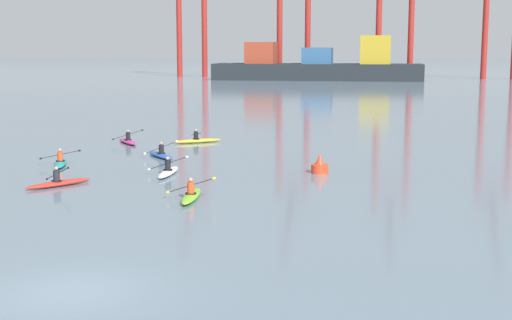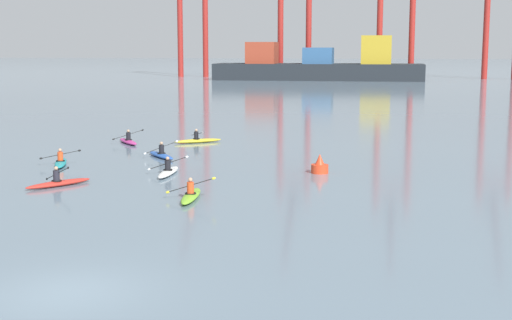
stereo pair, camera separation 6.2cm
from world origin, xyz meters
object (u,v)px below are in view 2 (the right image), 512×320
(kayak_yellow, at_px, (198,140))
(kayak_teal, at_px, (61,162))
(container_barge, at_px, (320,66))
(kayak_white, at_px, (168,171))
(kayak_magenta, at_px, (128,141))
(kayak_lime, at_px, (191,195))
(kayak_red, at_px, (58,183))
(kayak_blue, at_px, (161,155))
(channel_buoy, at_px, (320,166))

(kayak_yellow, height_order, kayak_teal, same)
(container_barge, distance_m, kayak_white, 109.96)
(kayak_magenta, height_order, kayak_lime, kayak_lime)
(kayak_red, distance_m, kayak_lime, 7.13)
(kayak_blue, bearing_deg, kayak_teal, -141.41)
(container_barge, xyz_separation_m, kayak_magenta, (-4.99, -98.50, -2.51))
(container_barge, xyz_separation_m, kayak_lime, (3.84, -115.61, -2.51))
(kayak_yellow, xyz_separation_m, kayak_white, (1.62, -12.59, 0.00))
(channel_buoy, relative_size, kayak_white, 0.29)
(kayak_yellow, bearing_deg, kayak_red, -98.98)
(kayak_magenta, relative_size, kayak_blue, 1.03)
(container_barge, height_order, channel_buoy, container_barge)
(kayak_red, xyz_separation_m, kayak_teal, (-2.51, 5.80, 0.00))
(kayak_yellow, xyz_separation_m, kayak_red, (-2.60, -16.45, 0.00))
(kayak_blue, relative_size, kayak_red, 0.97)
(kayak_teal, bearing_deg, kayak_red, -66.59)
(container_barge, relative_size, channel_buoy, 40.90)
(container_barge, height_order, kayak_teal, container_barge)
(container_barge, bearing_deg, kayak_teal, -92.95)
(kayak_yellow, height_order, kayak_blue, kayak_blue)
(channel_buoy, distance_m, kayak_yellow, 14.19)
(kayak_magenta, height_order, kayak_teal, same)
(channel_buoy, bearing_deg, kayak_lime, -123.37)
(kayak_yellow, bearing_deg, channel_buoy, -49.51)
(kayak_yellow, bearing_deg, kayak_blue, -93.91)
(container_barge, height_order, kayak_blue, container_barge)
(container_barge, distance_m, channel_buoy, 108.51)
(kayak_magenta, bearing_deg, kayak_red, -82.75)
(kayak_lime, relative_size, kayak_white, 1.01)
(kayak_red, height_order, kayak_white, kayak_red)
(kayak_white, bearing_deg, kayak_magenta, 118.34)
(channel_buoy, bearing_deg, kayak_red, -154.43)
(channel_buoy, relative_size, kayak_teal, 0.29)
(channel_buoy, bearing_deg, kayak_magenta, 145.03)
(kayak_red, distance_m, kayak_teal, 6.32)
(container_barge, bearing_deg, kayak_red, -91.53)
(channel_buoy, xyz_separation_m, kayak_teal, (-14.32, 0.14, -0.19))
(kayak_magenta, distance_m, kayak_teal, 9.49)
(channel_buoy, relative_size, kayak_magenta, 0.32)
(kayak_yellow, relative_size, kayak_white, 0.92)
(kayak_yellow, relative_size, kayak_teal, 0.93)
(container_barge, relative_size, kayak_blue, 13.49)
(kayak_red, relative_size, kayak_white, 0.92)
(kayak_yellow, xyz_separation_m, kayak_magenta, (-4.54, -1.17, 0.00))
(kayak_red, bearing_deg, channel_buoy, 25.57)
(container_barge, distance_m, kayak_blue, 104.32)
(channel_buoy, bearing_deg, container_barge, 94.64)
(kayak_magenta, xyz_separation_m, kayak_blue, (4.07, -5.78, -0.00))
(container_barge, relative_size, kayak_red, 13.05)
(channel_buoy, height_order, kayak_white, kayak_white)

